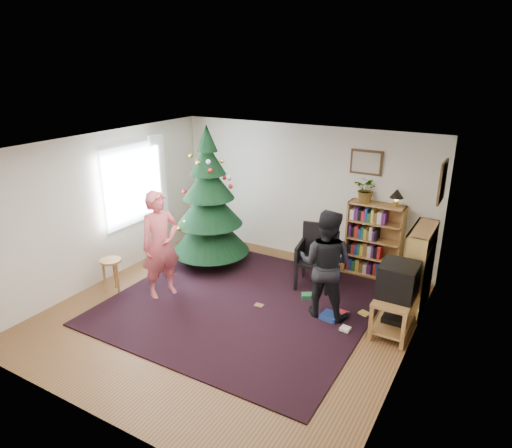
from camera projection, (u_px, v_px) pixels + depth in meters
The scene contains 23 objects.
floor at pixel (231, 312), 6.85m from camera, with size 5.00×5.00×0.00m, color brown.
ceiling at pixel (228, 147), 6.00m from camera, with size 5.00×5.00×0.00m, color white.
wall_back at pixel (303, 193), 8.46m from camera, with size 5.00×0.02×2.50m, color silver.
wall_front at pixel (88, 317), 4.39m from camera, with size 5.00×0.02×2.50m, color silver.
wall_left at pixel (104, 208), 7.59m from camera, with size 0.02×5.00×2.50m, color silver.
wall_right at pixel (412, 274), 5.25m from camera, with size 0.02×5.00×2.50m, color silver.
rug at pixel (242, 303), 7.09m from camera, with size 3.80×3.60×0.02m, color black.
window_pane at pixel (130, 185), 7.98m from camera, with size 0.04×1.20×1.40m, color silver.
curtain at pixel (158, 177), 8.54m from camera, with size 0.06×0.35×1.60m, color white.
picture_back at pixel (366, 162), 7.66m from camera, with size 0.55×0.03×0.42m.
picture_right at pixel (443, 182), 6.45m from camera, with size 0.03×0.50×0.60m.
christmas_tree at pixel (209, 209), 8.12m from camera, with size 1.41×1.41×2.56m.
bookshelf_back at pixel (374, 239), 7.86m from camera, with size 0.95×0.30×1.30m.
bookshelf_right at pixel (418, 268), 6.77m from camera, with size 0.30×0.95×1.30m.
tv_stand at pixel (395, 310), 6.31m from camera, with size 0.49×0.87×0.55m.
crt_tv at pixel (398, 280), 6.15m from camera, with size 0.49×0.53×0.46m.
armchair at pixel (318, 253), 7.54m from camera, with size 0.66×0.66×1.04m.
stool at pixel (111, 267), 7.34m from camera, with size 0.34×0.34×0.56m.
person_standing at pixel (161, 245), 7.09m from camera, with size 0.63×0.41×1.73m, color #D3545B.
person_by_chair at pixel (325, 264), 6.54m from camera, with size 0.80×0.62×1.64m, color black.
potted_plant at pixel (367, 189), 7.66m from camera, with size 0.40×0.35×0.44m, color gray.
table_lamp at pixel (397, 195), 7.43m from camera, with size 0.23×0.23×0.30m.
floor_clutter at pixel (323, 312), 6.79m from camera, with size 1.68×0.79×0.08m.
Camera 1 is at (3.30, -5.01, 3.59)m, focal length 32.00 mm.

